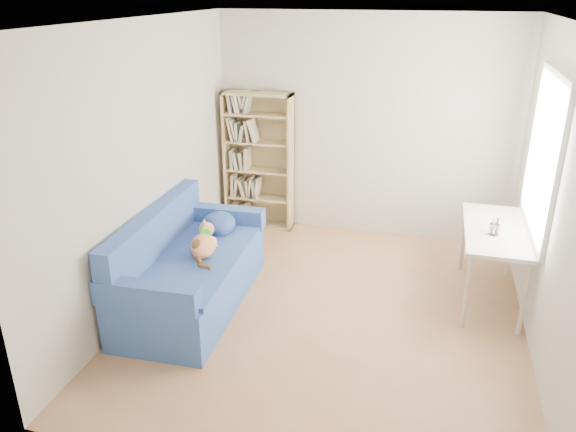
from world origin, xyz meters
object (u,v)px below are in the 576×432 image
Objects in this scene: bookshelf at (259,166)px; desk at (495,235)px; pen_cup at (494,228)px; sofa at (189,270)px.

bookshelf is 1.35× the size of desk.
pen_cup is at bearing -103.80° from desk.
bookshelf is 2.95m from desk.
desk is 7.21× the size of pen_cup.
bookshelf is (0.07, 1.99, 0.43)m from sofa.
bookshelf is at bearing 156.28° from desk.
pen_cup reaches higher than desk.
sofa is at bearing -92.13° from bookshelf.
sofa reaches higher than desk.
bookshelf reaches higher than sofa.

